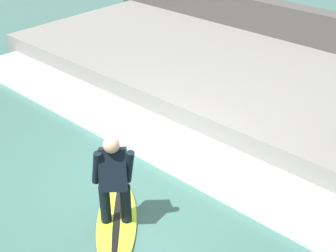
# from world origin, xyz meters

# --- Properties ---
(ground_plane) EXTENTS (28.00, 28.00, 0.00)m
(ground_plane) POSITION_xyz_m (0.00, 0.00, 0.00)
(ground_plane) COLOR #386056
(concrete_ledge) EXTENTS (4.40, 12.85, 0.52)m
(concrete_ledge) POSITION_xyz_m (3.71, 0.00, 0.26)
(concrete_ledge) COLOR slate
(concrete_ledge) RESTS_ON ground_plane
(back_wall) EXTENTS (0.50, 13.49, 1.34)m
(back_wall) POSITION_xyz_m (6.16, 0.00, 0.67)
(back_wall) COLOR #474442
(back_wall) RESTS_ON ground_plane
(wave_foam_crest) EXTENTS (1.14, 12.20, 0.15)m
(wave_foam_crest) POSITION_xyz_m (0.94, 0.00, 0.07)
(wave_foam_crest) COLOR silver
(wave_foam_crest) RESTS_ON ground_plane
(surfboard_riding) EXTENTS (1.74, 1.74, 0.07)m
(surfboard_riding) POSITION_xyz_m (-1.01, -0.50, 0.03)
(surfboard_riding) COLOR #BFE02D
(surfboard_riding) RESTS_ON ground_plane
(surfer_riding) EXTENTS (0.56, 0.56, 1.37)m
(surfer_riding) POSITION_xyz_m (-1.01, -0.50, 0.82)
(surfer_riding) COLOR black
(surfer_riding) RESTS_ON surfboard_riding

